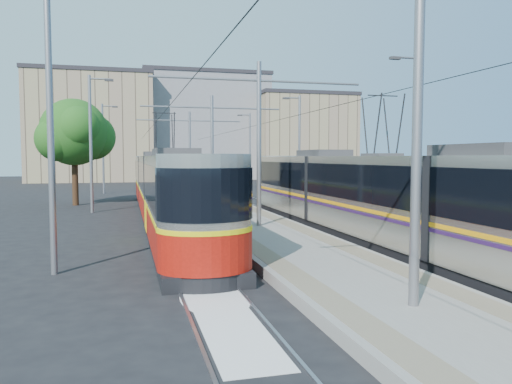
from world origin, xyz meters
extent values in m
plane|color=black|center=(0.00, 0.00, 0.00)|extent=(160.00, 160.00, 0.00)
cube|color=gray|center=(0.00, 17.00, 0.15)|extent=(4.00, 50.00, 0.30)
cube|color=gray|center=(-1.45, 17.00, 0.30)|extent=(0.70, 50.00, 0.01)
cube|color=gray|center=(1.45, 17.00, 0.30)|extent=(0.70, 50.00, 0.01)
cube|color=gray|center=(-4.32, 17.00, 0.01)|extent=(0.07, 70.00, 0.03)
cube|color=gray|center=(-2.88, 17.00, 0.01)|extent=(0.07, 70.00, 0.03)
cube|color=gray|center=(2.88, 17.00, 0.01)|extent=(0.07, 70.00, 0.03)
cube|color=gray|center=(4.32, 17.00, 0.01)|extent=(0.07, 70.00, 0.03)
cube|color=silver|center=(-3.60, -3.00, 0.01)|extent=(1.20, 5.00, 0.01)
cube|color=black|center=(-3.60, 13.27, 0.20)|extent=(2.30, 28.42, 0.40)
cube|color=#ACA79E|center=(-3.60, 13.27, 1.85)|extent=(2.40, 26.82, 2.90)
cube|color=black|center=(-3.60, 13.27, 2.35)|extent=(2.43, 26.82, 1.30)
cube|color=#D9C70B|center=(-3.60, 13.27, 1.45)|extent=(2.43, 26.82, 0.12)
cube|color=#A21209|center=(-3.60, 13.27, 0.95)|extent=(2.42, 26.82, 1.10)
cube|color=#2D2D30|center=(-3.60, 13.27, 3.45)|extent=(1.68, 3.00, 0.30)
cube|color=black|center=(3.60, 3.95, 0.20)|extent=(2.30, 27.67, 0.40)
cube|color=#BAB5AA|center=(3.60, 3.95, 1.85)|extent=(2.40, 26.07, 2.90)
cube|color=black|center=(3.60, 3.95, 2.35)|extent=(2.43, 26.07, 1.30)
cube|color=orange|center=(3.60, 3.95, 1.45)|extent=(2.43, 26.07, 0.12)
cube|color=#2B1343|center=(3.60, 3.95, 1.30)|extent=(2.43, 26.07, 0.10)
cube|color=#2D2D30|center=(3.60, 3.95, 3.45)|extent=(1.68, 3.00, 0.30)
cylinder|color=gray|center=(0.00, -4.00, 3.80)|extent=(0.20, 0.20, 7.00)
cylinder|color=gray|center=(0.00, 8.00, 3.80)|extent=(0.20, 0.20, 7.00)
cylinder|color=gray|center=(0.00, 8.00, 6.50)|extent=(9.20, 0.10, 0.10)
cylinder|color=gray|center=(0.00, 20.00, 3.80)|extent=(0.20, 0.20, 7.00)
cylinder|color=gray|center=(0.00, 20.00, 6.50)|extent=(9.20, 0.10, 0.10)
cylinder|color=gray|center=(0.00, 32.00, 3.80)|extent=(0.20, 0.20, 7.00)
cylinder|color=gray|center=(0.00, 32.00, 6.50)|extent=(9.20, 0.10, 0.10)
cylinder|color=black|center=(-3.60, 17.00, 5.55)|extent=(0.02, 70.00, 0.02)
cylinder|color=black|center=(3.60, 17.00, 5.55)|extent=(0.02, 70.00, 0.02)
cylinder|color=gray|center=(-7.50, 2.00, 4.00)|extent=(0.18, 0.18, 8.00)
cylinder|color=gray|center=(-7.50, 18.00, 4.00)|extent=(0.18, 0.18, 8.00)
cube|color=#2D2D30|center=(-6.40, 18.00, 7.75)|extent=(0.50, 0.22, 0.12)
cylinder|color=gray|center=(-7.50, 34.00, 4.00)|extent=(0.18, 0.18, 8.00)
cube|color=#2D2D30|center=(-6.40, 34.00, 7.75)|extent=(0.50, 0.22, 0.12)
cylinder|color=gray|center=(7.50, 8.00, 4.00)|extent=(0.18, 0.18, 8.00)
cube|color=#2D2D30|center=(6.40, 8.00, 7.75)|extent=(0.50, 0.22, 0.12)
cylinder|color=gray|center=(7.50, 24.00, 4.00)|extent=(0.18, 0.18, 8.00)
cube|color=#2D2D30|center=(6.40, 24.00, 7.75)|extent=(0.50, 0.22, 0.12)
cylinder|color=gray|center=(7.50, 40.00, 4.00)|extent=(0.18, 0.18, 8.00)
cube|color=#2D2D30|center=(6.40, 40.00, 7.75)|extent=(0.50, 0.22, 0.12)
cube|color=black|center=(0.64, 16.05, 1.62)|extent=(1.06, 1.32, 2.64)
cube|color=black|center=(0.64, 16.05, 1.79)|extent=(1.12, 1.38, 1.38)
cylinder|color=#382314|center=(-8.88, 22.98, 1.49)|extent=(0.41, 0.41, 2.98)
sphere|color=#214D16|center=(-8.88, 22.98, 4.93)|extent=(4.47, 4.47, 4.47)
sphere|color=#214D16|center=(-7.76, 23.72, 4.65)|extent=(3.16, 3.16, 3.16)
cube|color=gray|center=(-10.00, 60.00, 7.09)|extent=(16.00, 12.00, 14.18)
cube|color=#262328|center=(-10.00, 60.00, 14.43)|extent=(16.32, 12.24, 0.50)
cube|color=gray|center=(6.00, 64.00, 7.58)|extent=(18.00, 14.00, 15.15)
cube|color=#262328|center=(6.00, 64.00, 15.40)|extent=(18.36, 14.28, 0.50)
cube|color=gray|center=(20.00, 58.00, 6.04)|extent=(14.00, 10.00, 12.08)
cube|color=#262328|center=(20.00, 58.00, 12.33)|extent=(14.28, 10.20, 0.50)
camera|label=1|loc=(-5.51, -12.67, 3.26)|focal=35.00mm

